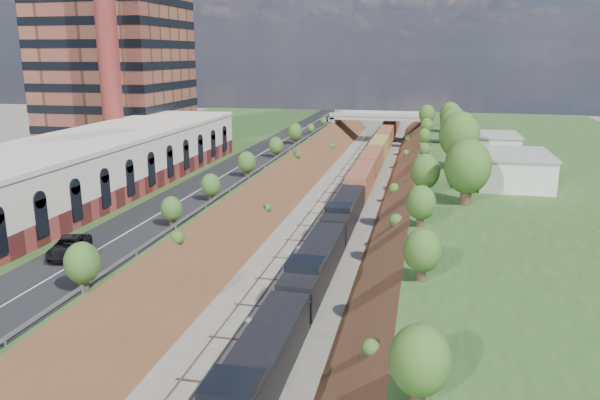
# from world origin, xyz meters

# --- Properties ---
(platform_left) EXTENTS (44.00, 180.00, 5.00)m
(platform_left) POSITION_xyz_m (-33.00, 60.00, 2.50)
(platform_left) COLOR #2C4D1F
(platform_left) RESTS_ON ground
(platform_right) EXTENTS (44.00, 180.00, 5.00)m
(platform_right) POSITION_xyz_m (33.00, 60.00, 2.50)
(platform_right) COLOR #2C4D1F
(platform_right) RESTS_ON ground
(embankment_left) EXTENTS (10.00, 180.00, 10.00)m
(embankment_left) POSITION_xyz_m (-11.00, 60.00, 0.00)
(embankment_left) COLOR brown
(embankment_left) RESTS_ON ground
(embankment_right) EXTENTS (10.00, 180.00, 10.00)m
(embankment_right) POSITION_xyz_m (11.00, 60.00, 0.00)
(embankment_right) COLOR brown
(embankment_right) RESTS_ON ground
(rail_left_track) EXTENTS (1.58, 180.00, 0.18)m
(rail_left_track) POSITION_xyz_m (-2.60, 60.00, 0.09)
(rail_left_track) COLOR gray
(rail_left_track) RESTS_ON ground
(rail_right_track) EXTENTS (1.58, 180.00, 0.18)m
(rail_right_track) POSITION_xyz_m (2.60, 60.00, 0.09)
(rail_right_track) COLOR gray
(rail_right_track) RESTS_ON ground
(road) EXTENTS (8.00, 180.00, 0.10)m
(road) POSITION_xyz_m (-15.50, 60.00, 5.05)
(road) COLOR black
(road) RESTS_ON platform_left
(guardrail) EXTENTS (0.10, 171.00, 0.70)m
(guardrail) POSITION_xyz_m (-11.40, 59.80, 5.55)
(guardrail) COLOR #99999E
(guardrail) RESTS_ON platform_left
(commercial_building) EXTENTS (14.30, 62.30, 7.00)m
(commercial_building) POSITION_xyz_m (-28.00, 38.00, 8.51)
(commercial_building) COLOR maroon
(commercial_building) RESTS_ON platform_left
(smokestack) EXTENTS (3.20, 3.20, 40.00)m
(smokestack) POSITION_xyz_m (-36.00, 56.00, 25.00)
(smokestack) COLOR maroon
(smokestack) RESTS_ON platform_left
(overpass) EXTENTS (24.50, 8.30, 7.40)m
(overpass) POSITION_xyz_m (0.00, 122.00, 4.92)
(overpass) COLOR gray
(overpass) RESTS_ON ground
(white_building_near) EXTENTS (9.00, 12.00, 4.00)m
(white_building_near) POSITION_xyz_m (23.50, 52.00, 7.00)
(white_building_near) COLOR silver
(white_building_near) RESTS_ON platform_right
(white_building_far) EXTENTS (8.00, 10.00, 3.60)m
(white_building_far) POSITION_xyz_m (23.00, 74.00, 6.80)
(white_building_far) COLOR silver
(white_building_far) RESTS_ON platform_right
(tree_right_large) EXTENTS (5.25, 5.25, 7.61)m
(tree_right_large) POSITION_xyz_m (17.00, 40.00, 9.38)
(tree_right_large) COLOR #473323
(tree_right_large) RESTS_ON platform_right
(tree_left_crest) EXTENTS (2.45, 2.45, 3.55)m
(tree_left_crest) POSITION_xyz_m (-11.80, 20.00, 7.04)
(tree_left_crest) COLOR #473323
(tree_left_crest) RESTS_ON platform_left
(freight_train) EXTENTS (3.08, 157.03, 4.60)m
(freight_train) POSITION_xyz_m (2.60, 76.17, 2.63)
(freight_train) COLOR black
(freight_train) RESTS_ON ground
(suv) EXTENTS (4.16, 6.20, 1.58)m
(suv) POSITION_xyz_m (-17.02, 14.35, 5.89)
(suv) COLOR black
(suv) RESTS_ON road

